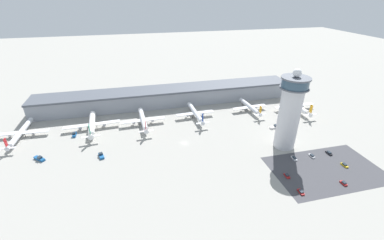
# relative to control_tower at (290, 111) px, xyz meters

# --- Properties ---
(ground_plane) EXTENTS (1000.00, 1000.00, 0.00)m
(ground_plane) POSITION_rel_control_tower_xyz_m (-64.33, 18.87, -25.77)
(ground_plane) COLOR #9E9B93
(terminal_building) EXTENTS (229.10, 25.00, 15.03)m
(terminal_building) POSITION_rel_control_tower_xyz_m (-64.33, 88.87, -18.16)
(terminal_building) COLOR #9399A3
(terminal_building) RESTS_ON ground
(control_tower) EXTENTS (17.44, 17.44, 53.21)m
(control_tower) POSITION_rel_control_tower_xyz_m (0.00, 0.00, 0.00)
(control_tower) COLOR silver
(control_tower) RESTS_ON ground
(parking_lot_surface) EXTENTS (64.00, 40.00, 0.01)m
(parking_lot_surface) POSITION_rel_control_tower_xyz_m (10.47, -28.98, -25.77)
(parking_lot_surface) COLOR #424247
(parking_lot_surface) RESTS_ON ground
(airplane_gate_alpha) EXTENTS (36.88, 43.04, 11.01)m
(airplane_gate_alpha) POSITION_rel_control_tower_xyz_m (-175.53, 53.75, -22.03)
(airplane_gate_alpha) COLOR silver
(airplane_gate_alpha) RESTS_ON ground
(airplane_gate_bravo) EXTENTS (40.94, 40.57, 13.66)m
(airplane_gate_bravo) POSITION_rel_control_tower_xyz_m (-127.42, 54.02, -21.35)
(airplane_gate_bravo) COLOR white
(airplane_gate_bravo) RESTS_ON ground
(airplane_gate_charlie) EXTENTS (34.19, 39.27, 12.55)m
(airplane_gate_charlie) POSITION_rel_control_tower_xyz_m (-89.76, 52.17, -21.33)
(airplane_gate_charlie) COLOR white
(airplane_gate_charlie) RESTS_ON ground
(airplane_gate_delta) EXTENTS (31.35, 39.35, 11.90)m
(airplane_gate_delta) POSITION_rel_control_tower_xyz_m (-47.34, 54.97, -21.47)
(airplane_gate_delta) COLOR silver
(airplane_gate_delta) RESTS_ON ground
(airplane_gate_echo) EXTENTS (30.81, 34.81, 11.37)m
(airplane_gate_echo) POSITION_rel_control_tower_xyz_m (1.59, 56.59, -21.84)
(airplane_gate_echo) COLOR silver
(airplane_gate_echo) RESTS_ON ground
(airplane_gate_foxtrot) EXTENTS (36.50, 41.46, 12.87)m
(airplane_gate_foxtrot) POSITION_rel_control_tower_xyz_m (40.90, 49.62, -21.57)
(airplane_gate_foxtrot) COLOR white
(airplane_gate_foxtrot) RESTS_ON ground
(service_truck_catering) EXTENTS (4.26, 7.24, 2.45)m
(service_truck_catering) POSITION_rel_control_tower_xyz_m (-118.70, 15.67, -24.93)
(service_truck_catering) COLOR black
(service_truck_catering) RESTS_ON ground
(service_truck_fuel) EXTENTS (2.38, 6.64, 2.84)m
(service_truck_fuel) POSITION_rel_control_tower_xyz_m (-139.32, 47.57, -24.78)
(service_truck_fuel) COLOR black
(service_truck_fuel) RESTS_ON ground
(service_truck_baggage) EXTENTS (8.53, 4.11, 2.55)m
(service_truck_baggage) POSITION_rel_control_tower_xyz_m (7.32, 24.05, -24.89)
(service_truck_baggage) COLOR black
(service_truck_baggage) RESTS_ON ground
(service_truck_water) EXTENTS (7.68, 7.20, 2.58)m
(service_truck_water) POSITION_rel_control_tower_xyz_m (-155.62, 21.18, -24.88)
(service_truck_water) COLOR black
(service_truck_water) RESTS_ON ground
(car_navy_sedan) EXTENTS (2.07, 4.54, 1.38)m
(car_navy_sedan) POSITION_rel_control_tower_xyz_m (-15.59, -42.45, -25.24)
(car_navy_sedan) COLOR black
(car_navy_sedan) RESTS_ON ground
(car_green_van) EXTENTS (2.08, 4.27, 1.51)m
(car_green_van) POSITION_rel_control_tower_xyz_m (-15.45, -29.16, -25.18)
(car_green_van) COLOR black
(car_green_van) RESTS_ON ground
(car_white_wagon) EXTENTS (1.83, 4.72, 1.51)m
(car_white_wagon) POSITION_rel_control_tower_xyz_m (23.41, -28.48, -25.19)
(car_white_wagon) COLOR black
(car_white_wagon) RESTS_ON ground
(car_maroon_suv) EXTENTS (1.91, 4.09, 1.54)m
(car_maroon_suv) POSITION_rel_control_tower_xyz_m (10.95, -42.00, -25.17)
(car_maroon_suv) COLOR black
(car_maroon_suv) RESTS_ON ground
(car_silver_sedan) EXTENTS (1.89, 4.77, 1.58)m
(car_silver_sedan) POSITION_rel_control_tower_xyz_m (23.21, -15.38, -25.16)
(car_silver_sedan) COLOR black
(car_silver_sedan) RESTS_ON ground
(car_yellow_taxi) EXTENTS (1.81, 4.44, 1.52)m
(car_yellow_taxi) POSITION_rel_control_tower_xyz_m (10.51, -15.62, -25.18)
(car_yellow_taxi) COLOR black
(car_yellow_taxi) RESTS_ON ground
(car_red_hatchback) EXTENTS (2.09, 4.81, 1.53)m
(car_red_hatchback) POSITION_rel_control_tower_xyz_m (-1.83, -15.25, -25.18)
(car_red_hatchback) COLOR black
(car_red_hatchback) RESTS_ON ground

